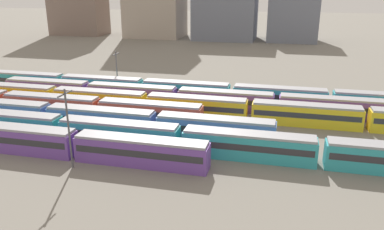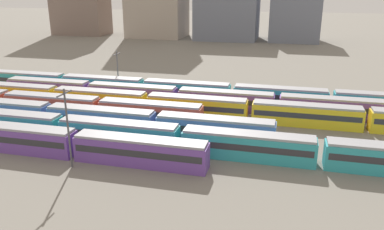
{
  "view_description": "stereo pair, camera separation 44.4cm",
  "coord_description": "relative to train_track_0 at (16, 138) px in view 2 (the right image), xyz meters",
  "views": [
    {
      "loc": [
        48.57,
        -43.76,
        22.61
      ],
      "look_at": [
        34.26,
        15.6,
        2.04
      ],
      "focal_mm": 36.25,
      "sensor_mm": 36.0,
      "label": 1
    },
    {
      "loc": [
        49.0,
        -43.66,
        22.61
      ],
      "look_at": [
        34.26,
        15.6,
        2.04
      ],
      "focal_mm": 36.25,
      "sensor_mm": 36.0,
      "label": 2
    }
  ],
  "objects": [
    {
      "name": "catenary_pole_1",
      "position": [
        0.39,
        34.21,
        3.06
      ],
      "size": [
        0.24,
        3.2,
        8.86
      ],
      "color": "#4C4C51",
      "rests_on": "ground_plane"
    },
    {
      "name": "train_track_4",
      "position": [
        31.02,
        20.8,
        0.0
      ],
      "size": [
        112.5,
        3.06,
        3.75
      ],
      "color": "yellow",
      "rests_on": "ground_plane"
    },
    {
      "name": "train_track_3",
      "position": [
        -4.26,
        15.6,
        0.0
      ],
      "size": [
        55.8,
        3.06,
        3.75
      ],
      "color": "#BC4C38",
      "rests_on": "ground_plane"
    },
    {
      "name": "ground_plane",
      "position": [
        -12.28,
        15.6,
        -1.9
      ],
      "size": [
        600.0,
        600.0,
        0.0
      ],
      "primitive_type": "plane",
      "color": "slate"
    },
    {
      "name": "train_track_1",
      "position": [
        13.47,
        5.2,
        0.0
      ],
      "size": [
        93.6,
        3.06,
        3.75
      ],
      "color": "teal",
      "rests_on": "ground_plane"
    },
    {
      "name": "train_track_5",
      "position": [
        16.52,
        26.0,
        0.0
      ],
      "size": [
        74.7,
        3.06,
        3.75
      ],
      "color": "#6B429E",
      "rests_on": "ground_plane"
    },
    {
      "name": "catenary_pole_0",
      "position": [
        10.48,
        -3.04,
        3.95
      ],
      "size": [
        0.24,
        3.2,
        10.59
      ],
      "color": "#4C4C51",
      "rests_on": "ground_plane"
    },
    {
      "name": "distant_building_3",
      "position": [
        38.36,
        127.08,
        8.89
      ],
      "size": [
        20.12,
        18.09,
        21.59
      ],
      "primitive_type": "cube",
      "color": "slate",
      "rests_on": "ground_plane"
    },
    {
      "name": "train_track_0",
      "position": [
        0.0,
        0.0,
        0.0
      ],
      "size": [
        55.8,
        3.06,
        3.75
      ],
      "color": "#6B429E",
      "rests_on": "ground_plane"
    },
    {
      "name": "train_track_2",
      "position": [
        7.99,
        10.4,
        0.0
      ],
      "size": [
        55.8,
        3.06,
        3.75
      ],
      "color": "#4C70BC",
      "rests_on": "ground_plane"
    },
    {
      "name": "train_track_6",
      "position": [
        26.39,
        31.2,
        0.0
      ],
      "size": [
        112.5,
        3.06,
        3.75
      ],
      "color": "teal",
      "rests_on": "ground_plane"
    },
    {
      "name": "distant_building_2",
      "position": [
        10.06,
        127.08,
        11.6
      ],
      "size": [
        26.01,
        21.81,
        27.01
      ],
      "primitive_type": "cube",
      "color": "slate",
      "rests_on": "ground_plane"
    }
  ]
}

